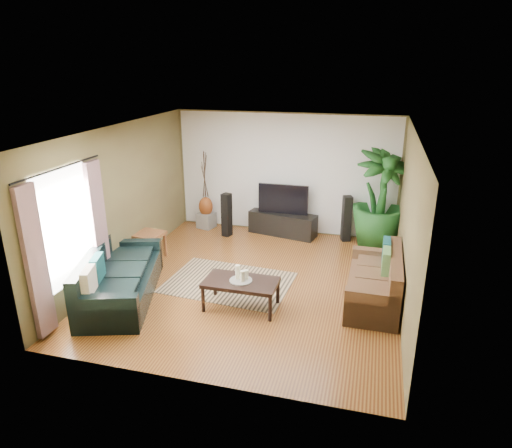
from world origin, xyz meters
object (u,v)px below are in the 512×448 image
(sofa_right, at_px, (374,278))
(tv_stand, at_px, (283,224))
(coffee_table, at_px, (241,294))
(television, at_px, (283,199))
(potted_plant, at_px, (380,198))
(sofa_left, at_px, (121,274))
(pedestal, at_px, (206,220))
(speaker_right, at_px, (347,219))
(vase, at_px, (206,206))
(speaker_left, at_px, (227,215))
(side_table, at_px, (150,246))

(sofa_right, distance_m, tv_stand, 3.35)
(coffee_table, bearing_deg, television, 90.66)
(potted_plant, bearing_deg, sofa_left, -139.57)
(television, bearing_deg, pedestal, -179.73)
(speaker_right, xyz_separation_m, vase, (-3.26, -0.01, 0.01))
(coffee_table, bearing_deg, sofa_left, -174.57)
(speaker_left, xyz_separation_m, speaker_right, (2.61, 0.40, 0.01))
(speaker_right, bearing_deg, sofa_left, -153.35)
(sofa_left, height_order, pedestal, sofa_left)
(coffee_table, height_order, side_table, side_table)
(tv_stand, xyz_separation_m, speaker_right, (1.41, 0.00, 0.25))
(speaker_left, bearing_deg, vase, 164.40)
(sofa_right, bearing_deg, speaker_right, -165.77)
(potted_plant, bearing_deg, coffee_table, -122.00)
(sofa_left, relative_size, coffee_table, 1.98)
(television, xyz_separation_m, side_table, (-2.26, -2.03, -0.56))
(speaker_right, height_order, pedestal, speaker_right)
(television, xyz_separation_m, speaker_left, (-1.20, -0.40, -0.35))
(sofa_left, bearing_deg, vase, -19.89)
(sofa_right, xyz_separation_m, pedestal, (-3.90, 2.63, -0.25))
(speaker_left, height_order, potted_plant, potted_plant)
(television, relative_size, speaker_left, 1.14)
(speaker_right, relative_size, side_table, 1.82)
(speaker_right, distance_m, side_table, 4.21)
(sofa_left, height_order, tv_stand, sofa_left)
(vase, height_order, side_table, vase)
(potted_plant, bearing_deg, sofa_right, -90.45)
(television, distance_m, vase, 1.87)
(potted_plant, bearing_deg, speaker_right, 172.33)
(sofa_left, bearing_deg, side_table, -7.31)
(sofa_left, distance_m, side_table, 1.55)
(television, distance_m, pedestal, 1.96)
(coffee_table, xyz_separation_m, side_table, (-2.29, 1.34, 0.04))
(television, height_order, vase, television)
(sofa_left, distance_m, coffee_table, 2.03)
(coffee_table, distance_m, vase, 3.86)
(speaker_right, bearing_deg, speaker_left, 169.02)
(sofa_right, height_order, vase, sofa_right)
(speaker_left, height_order, speaker_right, speaker_right)
(sofa_right, bearing_deg, coffee_table, -69.52)
(pedestal, bearing_deg, coffee_table, -60.97)
(tv_stand, relative_size, television, 1.36)
(coffee_table, bearing_deg, vase, 119.30)
(sofa_left, relative_size, vase, 5.05)
(sofa_left, relative_size, speaker_left, 2.34)
(tv_stand, relative_size, vase, 3.35)
(sofa_right, distance_m, coffee_table, 2.17)
(potted_plant, height_order, pedestal, potted_plant)
(vase, bearing_deg, speaker_left, -31.07)
(tv_stand, bearing_deg, coffee_table, -77.97)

